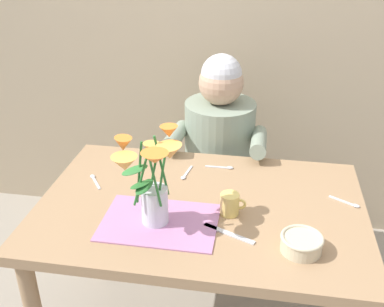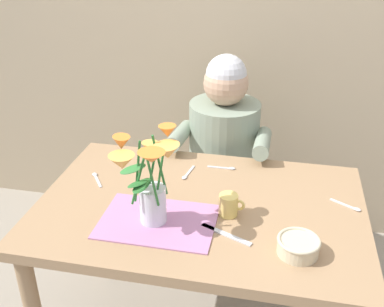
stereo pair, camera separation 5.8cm
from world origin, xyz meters
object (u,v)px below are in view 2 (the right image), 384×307
at_px(tea_cup, 229,205).
at_px(seated_person, 223,166).
at_px(dinner_knife, 226,234).
at_px(ceramic_bowl, 298,246).
at_px(flower_vase, 149,177).

bearing_deg(tea_cup, seated_person, 99.35).
bearing_deg(seated_person, dinner_knife, -79.82).
height_order(seated_person, ceramic_bowl, seated_person).
xyz_separation_m(ceramic_bowl, tea_cup, (-0.24, 0.17, 0.01)).
height_order(ceramic_bowl, tea_cup, tea_cup).
bearing_deg(tea_cup, dinner_knife, -86.14).
bearing_deg(dinner_knife, flower_vase, -158.59).
xyz_separation_m(dinner_knife, tea_cup, (-0.01, 0.12, 0.04)).
bearing_deg(ceramic_bowl, flower_vase, 173.65).
height_order(seated_person, flower_vase, seated_person).
distance_m(seated_person, tea_cup, 0.70).
xyz_separation_m(flower_vase, ceramic_bowl, (0.49, -0.05, -0.16)).
xyz_separation_m(seated_person, dinner_knife, (0.12, -0.78, 0.18)).
height_order(dinner_knife, tea_cup, tea_cup).
xyz_separation_m(seated_person, flower_vase, (-0.14, -0.77, 0.37)).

